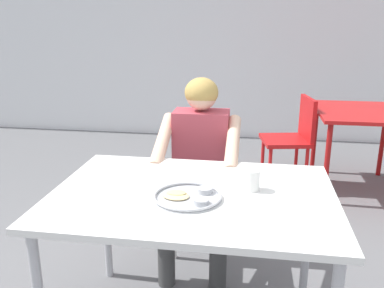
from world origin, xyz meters
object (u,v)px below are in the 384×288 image
table_foreground (193,206)px  chair_red_left (294,135)px  drinking_cup (252,179)px  chair_foreground (203,177)px  diner_foreground (199,157)px  thali_tray (188,196)px  table_background_red (361,121)px

table_foreground → chair_red_left: size_ratio=1.51×
drinking_cup → chair_red_left: 1.99m
chair_foreground → diner_foreground: size_ratio=0.71×
table_foreground → chair_foreground: chair_foreground is taller
chair_foreground → chair_red_left: 1.31m
table_foreground → diner_foreground: bearing=95.4°
thali_tray → chair_red_left: bearing=73.1°
diner_foreground → table_background_red: size_ratio=1.29×
thali_tray → chair_red_left: 2.18m
chair_foreground → chair_red_left: bearing=58.4°
diner_foreground → chair_red_left: diner_foreground is taller
thali_tray → chair_red_left: chair_red_left is taller
thali_tray → table_background_red: bearing=60.3°
table_background_red → chair_foreground: bearing=-137.6°
chair_red_left → chair_foreground: bearing=-121.6°
thali_tray → diner_foreground: size_ratio=0.26×
drinking_cup → chair_red_left: (0.36, 1.93, -0.31)m
chair_foreground → table_background_red: 1.71m
thali_tray → chair_foreground: chair_foreground is taller
chair_foreground → table_background_red: size_ratio=0.91×
table_foreground → diner_foreground: (-0.06, 0.66, 0.01)m
table_foreground → drinking_cup: bearing=14.0°
drinking_cup → diner_foreground: diner_foreground is taller
thali_tray → chair_foreground: (-0.06, 0.96, -0.28)m
table_foreground → diner_foreground: diner_foreground is taller
chair_red_left → diner_foreground: bearing=-117.1°
chair_foreground → diner_foreground: bearing=-89.6°
chair_foreground → diner_foreground: (0.00, -0.22, 0.22)m
table_foreground → drinking_cup: drinking_cup is taller
table_background_red → table_foreground: bearing=-120.4°
chair_foreground → diner_foreground: diner_foreground is taller
drinking_cup → chair_foreground: bearing=111.6°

